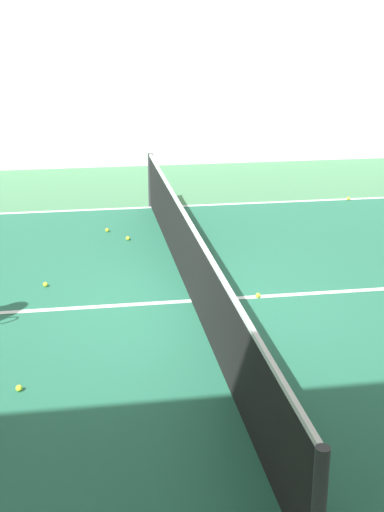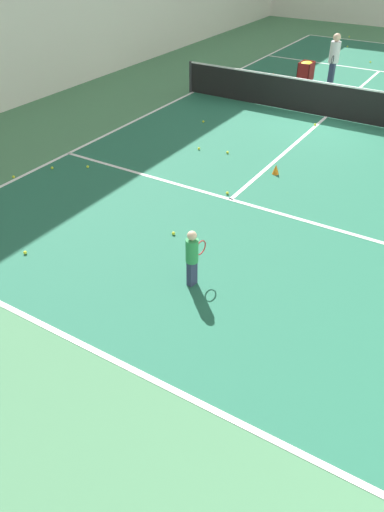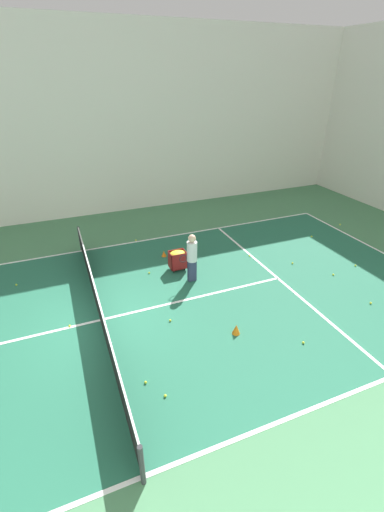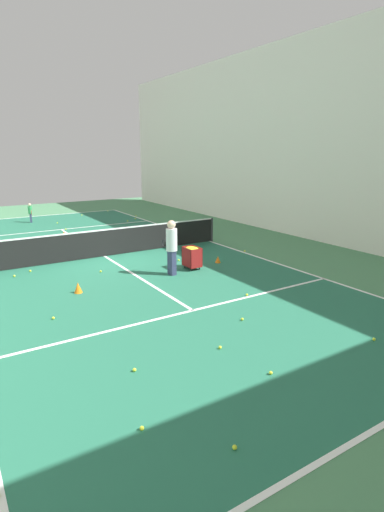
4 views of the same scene
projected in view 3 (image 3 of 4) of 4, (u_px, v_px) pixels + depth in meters
name	position (u px, v px, depth m)	size (l,w,h in m)	color
ground_plane	(101.00, 320.00, 10.48)	(35.75, 35.75, 0.00)	#477F56
court_playing_area	(101.00, 320.00, 10.48)	(9.97, 23.43, 0.00)	#23664C
line_baseline_far	(383.00, 253.00, 14.36)	(9.97, 0.10, 0.00)	white
line_sideline_left	(82.00, 251.00, 14.54)	(0.10, 23.43, 0.00)	white
line_sideline_right	(142.00, 477.00, 6.41)	(0.10, 23.43, 0.00)	white
line_service_far	(278.00, 278.00, 12.61)	(9.97, 0.10, 0.00)	white
line_centre_service	(101.00, 320.00, 10.48)	(0.10, 12.89, 0.00)	white
hall_enclosure_left	(57.00, 127.00, 15.89)	(0.15, 32.05, 8.95)	silver
tennis_net	(98.00, 305.00, 10.22)	(10.27, 0.10, 1.07)	#2D2D33
coach_at_net	(192.00, 255.00, 12.00)	(0.39, 0.69, 1.83)	#2D3351
ball_cart	(178.00, 257.00, 12.91)	(0.46, 0.63, 0.79)	maroon
training_cone_1	(164.00, 254.00, 14.06)	(0.21, 0.21, 0.24)	orange
training_cone_2	(236.00, 329.00, 9.87)	(0.24, 0.24, 0.31)	orange
tennis_ball_0	(250.00, 256.00, 14.10)	(0.07, 0.07, 0.07)	yellow
tennis_ball_3	(303.00, 343.00, 9.56)	(0.07, 0.07, 0.07)	yellow
tennis_ball_4	(333.00, 275.00, 12.77)	(0.07, 0.07, 0.07)	yellow
tennis_ball_7	(371.00, 303.00, 11.20)	(0.07, 0.07, 0.07)	yellow
tennis_ball_10	(16.00, 285.00, 12.15)	(0.07, 0.07, 0.07)	yellow
tennis_ball_13	(170.00, 320.00, 10.41)	(0.07, 0.07, 0.07)	yellow
tennis_ball_15	(165.00, 396.00, 7.98)	(0.07, 0.07, 0.07)	yellow
tennis_ball_16	(312.00, 236.00, 15.74)	(0.07, 0.07, 0.07)	yellow
tennis_ball_18	(70.00, 326.00, 10.19)	(0.07, 0.07, 0.07)	yellow
tennis_ball_19	(146.00, 382.00, 8.33)	(0.07, 0.07, 0.07)	yellow
tennis_ball_23	(340.00, 225.00, 16.98)	(0.07, 0.07, 0.07)	yellow
tennis_ball_24	(136.00, 240.00, 15.39)	(0.07, 0.07, 0.07)	yellow
tennis_ball_26	(292.00, 263.00, 13.54)	(0.07, 0.07, 0.07)	yellow
tennis_ball_27	(149.00, 273.00, 12.88)	(0.07, 0.07, 0.07)	yellow
tennis_ball_28	(355.00, 265.00, 13.37)	(0.07, 0.07, 0.07)	yellow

